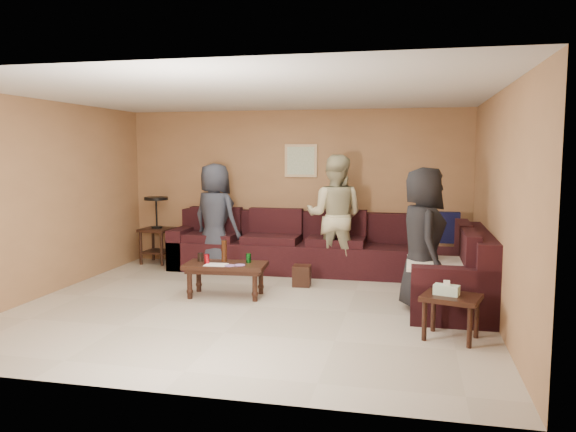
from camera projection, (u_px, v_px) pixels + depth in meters
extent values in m
plane|color=#BFB5A2|center=(252.00, 306.00, 6.73)|extent=(5.50, 5.50, 0.00)
cube|color=beige|center=(251.00, 99.00, 6.45)|extent=(5.50, 5.00, 0.10)
cube|color=#9A6F48|center=(295.00, 189.00, 9.01)|extent=(5.50, 0.10, 2.50)
cube|color=#9A6F48|center=(158.00, 232.00, 4.16)|extent=(5.50, 0.10, 2.50)
cube|color=#9A6F48|center=(45.00, 198.00, 7.18)|extent=(0.10, 5.00, 2.50)
cube|color=#9A6F48|center=(499.00, 207.00, 5.99)|extent=(0.10, 5.00, 2.50)
cube|color=black|center=(289.00, 257.00, 8.69)|extent=(3.70, 0.90, 0.45)
cube|color=black|center=(293.00, 225.00, 8.96)|extent=(3.70, 0.24, 0.45)
cube|color=black|center=(184.00, 247.00, 9.05)|extent=(0.24, 0.90, 0.63)
cube|color=black|center=(449.00, 286.00, 6.79)|extent=(0.90, 2.00, 0.45)
cube|color=black|center=(479.00, 250.00, 6.67)|extent=(0.24, 2.00, 0.45)
cube|color=black|center=(454.00, 297.00, 5.93)|extent=(0.90, 0.24, 0.63)
cube|color=black|center=(444.00, 227.00, 8.14)|extent=(0.45, 0.14, 0.45)
cube|color=silver|center=(452.00, 264.00, 6.31)|extent=(1.00, 0.85, 0.04)
cube|color=black|center=(226.00, 265.00, 7.14)|extent=(1.06, 0.58, 0.06)
cube|color=black|center=(226.00, 270.00, 7.15)|extent=(0.98, 0.50, 0.05)
cylinder|color=black|center=(190.00, 284.00, 7.05)|extent=(0.07, 0.07, 0.37)
cylinder|color=black|center=(255.00, 287.00, 6.92)|extent=(0.07, 0.07, 0.37)
cylinder|color=black|center=(199.00, 278.00, 7.41)|extent=(0.07, 0.07, 0.37)
cylinder|color=black|center=(261.00, 280.00, 7.29)|extent=(0.07, 0.07, 0.37)
cylinder|color=red|center=(207.00, 259.00, 7.12)|extent=(0.07, 0.07, 0.12)
cylinder|color=#11631C|center=(249.00, 258.00, 7.18)|extent=(0.07, 0.07, 0.12)
cylinder|color=#32180B|center=(224.00, 251.00, 7.24)|extent=(0.07, 0.07, 0.28)
cylinder|color=black|center=(200.00, 257.00, 7.26)|extent=(0.08, 0.08, 0.11)
cube|color=silver|center=(216.00, 265.00, 7.04)|extent=(0.29, 0.24, 0.00)
cylinder|color=#E45098|center=(230.00, 266.00, 6.99)|extent=(0.14, 0.14, 0.01)
cylinder|color=#E45098|center=(240.00, 265.00, 7.02)|extent=(0.14, 0.14, 0.01)
cube|color=black|center=(157.00, 230.00, 9.28)|extent=(0.52, 0.52, 0.05)
cube|color=black|center=(158.00, 251.00, 9.32)|extent=(0.46, 0.46, 0.03)
cylinder|color=black|center=(141.00, 248.00, 9.18)|extent=(0.05, 0.05, 0.56)
cylinder|color=black|center=(162.00, 249.00, 9.07)|extent=(0.05, 0.05, 0.56)
cylinder|color=black|center=(153.00, 244.00, 9.55)|extent=(0.05, 0.05, 0.56)
cylinder|color=black|center=(173.00, 245.00, 9.44)|extent=(0.05, 0.05, 0.56)
cylinder|color=black|center=(157.00, 227.00, 9.27)|extent=(0.17, 0.17, 0.03)
cylinder|color=black|center=(156.00, 213.00, 9.24)|extent=(0.03, 0.03, 0.46)
cylinder|color=black|center=(156.00, 199.00, 9.22)|extent=(0.39, 0.39, 0.05)
cube|color=black|center=(451.00, 298.00, 5.49)|extent=(0.64, 0.58, 0.05)
cylinder|color=black|center=(424.00, 320.00, 5.48)|extent=(0.05, 0.05, 0.42)
cylinder|color=black|center=(470.00, 326.00, 5.27)|extent=(0.05, 0.05, 0.42)
cylinder|color=black|center=(433.00, 311.00, 5.77)|extent=(0.05, 0.05, 0.42)
cylinder|color=black|center=(477.00, 317.00, 5.56)|extent=(0.05, 0.05, 0.42)
cube|color=white|center=(446.00, 290.00, 5.50)|extent=(0.26, 0.18, 0.10)
cube|color=silver|center=(447.00, 283.00, 5.49)|extent=(0.06, 0.04, 0.05)
cube|color=black|center=(302.00, 276.00, 7.73)|extent=(0.25, 0.25, 0.29)
cube|color=tan|center=(301.00, 161.00, 8.92)|extent=(0.52, 0.03, 0.52)
cube|color=silver|center=(301.00, 161.00, 8.90)|extent=(0.44, 0.01, 0.44)
imported|color=#2B2F3C|center=(215.00, 218.00, 8.63)|extent=(0.95, 0.79, 1.67)
imported|color=#C0B88E|center=(335.00, 216.00, 8.28)|extent=(0.92, 0.75, 1.80)
imported|color=black|center=(423.00, 239.00, 6.52)|extent=(0.67, 0.90, 1.67)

